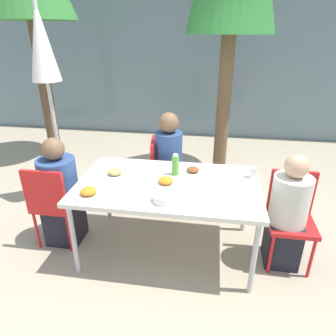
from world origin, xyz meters
name	(u,v)px	position (x,y,z in m)	size (l,w,h in m)	color
ground_plane	(168,248)	(0.00, 0.00, 0.00)	(24.00, 24.00, 0.00)	tan
building_facade	(198,59)	(0.00, 3.77, 1.50)	(10.00, 0.20, 3.00)	slate
dining_table	(168,188)	(0.00, 0.00, 0.70)	(1.64, 0.99, 0.75)	silver
chair_left	(52,200)	(-1.12, -0.08, 0.51)	(0.40, 0.40, 0.87)	red
person_left	(61,196)	(-1.07, 0.00, 0.52)	(0.36, 0.36, 1.12)	black
chair_right	(291,211)	(1.12, 0.07, 0.51)	(0.40, 0.40, 0.87)	red
person_right	(287,215)	(1.07, -0.01, 0.52)	(0.33, 0.33, 1.10)	black
chair_far	(162,169)	(-0.19, 0.78, 0.51)	(0.45, 0.45, 0.87)	red
person_far	(169,165)	(-0.11, 0.74, 0.59)	(0.31, 0.31, 1.21)	black
closed_umbrella	(44,58)	(-1.47, 0.77, 1.74)	(0.36, 0.36, 2.31)	#333333
plate_0	(115,173)	(-0.52, 0.07, 0.77)	(0.24, 0.24, 0.07)	white
plate_1	(166,182)	(-0.01, -0.03, 0.77)	(0.25, 0.25, 0.07)	white
plate_2	(193,171)	(0.21, 0.24, 0.77)	(0.22, 0.22, 0.06)	white
plate_3	(89,193)	(-0.62, -0.33, 0.77)	(0.25, 0.25, 0.07)	white
bottle	(175,165)	(0.04, 0.19, 0.85)	(0.07, 0.07, 0.21)	#51A338
drinking_cup	(252,172)	(0.76, 0.23, 0.80)	(0.07, 0.07, 0.10)	white
salad_bowl	(165,198)	(0.03, -0.32, 0.78)	(0.20, 0.20, 0.06)	white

